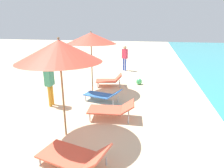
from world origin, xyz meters
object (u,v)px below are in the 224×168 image
at_px(lounger_farthest_shoreside, 110,80).
at_px(person_walking_near, 125,56).
at_px(person_walking_mid, 49,81).
at_px(lounger_farthest_inland, 103,95).
at_px(umbrella_second, 59,51).
at_px(umbrella_farthest, 91,38).
at_px(lounger_second_inland, 75,156).
at_px(lounger_second_shoreside, 112,109).
at_px(beach_ball, 139,81).

bearing_deg(lounger_farthest_shoreside, person_walking_near, -105.58).
bearing_deg(person_walking_mid, lounger_farthest_inland, -157.49).
xyz_separation_m(umbrella_second, person_walking_near, (0.24, 8.28, -1.27)).
distance_m(umbrella_farthest, lounger_farthest_shoreside, 2.38).
relative_size(umbrella_second, lounger_second_inland, 1.59).
xyz_separation_m(lounger_second_inland, lounger_farthest_shoreside, (-0.65, 5.68, 0.07)).
distance_m(lounger_second_shoreside, umbrella_farthest, 3.48).
distance_m(umbrella_second, person_walking_near, 8.38).
xyz_separation_m(lounger_second_shoreside, lounger_farthest_inland, (-0.67, 1.30, -0.04)).
xyz_separation_m(lounger_second_inland, umbrella_farthest, (-1.21, 4.68, 2.15)).
distance_m(umbrella_second, umbrella_farthest, 3.64).
height_order(umbrella_second, lounger_second_inland, umbrella_second).
bearing_deg(beach_ball, lounger_second_inland, -96.99).
bearing_deg(umbrella_second, lounger_farthest_shoreside, 88.69).
relative_size(umbrella_second, lounger_farthest_inland, 1.67).
relative_size(lounger_second_shoreside, lounger_farthest_shoreside, 1.11).
height_order(person_walking_near, beach_ball, person_walking_near).
height_order(umbrella_farthest, person_walking_mid, umbrella_farthest).
bearing_deg(person_walking_mid, lounger_farthest_shoreside, -120.12).
relative_size(lounger_farthest_inland, person_walking_mid, 0.97).
distance_m(lounger_second_shoreside, person_walking_near, 7.13).
height_order(lounger_second_inland, lounger_farthest_shoreside, lounger_farthest_shoreside).
height_order(umbrella_farthest, lounger_farthest_inland, umbrella_farthest).
distance_m(umbrella_second, lounger_farthest_shoreside, 5.01).
distance_m(lounger_second_inland, umbrella_farthest, 5.29).
xyz_separation_m(lounger_farthest_inland, person_walking_mid, (-1.79, -0.81, 0.68)).
bearing_deg(lounger_second_shoreside, person_walking_mid, -18.82).
bearing_deg(person_walking_near, umbrella_second, 27.91).
xyz_separation_m(lounger_second_shoreside, beach_ball, (0.51, 3.99, -0.18)).
xyz_separation_m(person_walking_near, person_walking_mid, (-1.69, -6.56, -0.05)).
distance_m(umbrella_second, beach_ball, 5.84).
relative_size(umbrella_farthest, beach_ball, 8.85).
xyz_separation_m(umbrella_second, lounger_second_inland, (0.75, -1.08, -2.04)).
relative_size(lounger_farthest_shoreside, person_walking_mid, 0.87).
xyz_separation_m(lounger_second_shoreside, person_walking_mid, (-2.46, 0.49, 0.65)).
distance_m(lounger_second_inland, person_walking_mid, 3.63).
xyz_separation_m(umbrella_second, beach_ball, (1.52, 5.22, -2.14)).
xyz_separation_m(person_walking_near, beach_ball, (1.28, -3.06, -0.87)).
bearing_deg(person_walking_near, lounger_second_shoreside, 35.79).
relative_size(umbrella_second, lounger_farthest_shoreside, 1.87).
height_order(umbrella_second, beach_ball, umbrella_second).
distance_m(lounger_farthest_shoreside, lounger_farthest_inland, 2.09).
height_order(lounger_second_inland, person_walking_mid, person_walking_mid).
xyz_separation_m(umbrella_farthest, person_walking_near, (0.70, 4.67, -1.38)).
distance_m(lounger_second_inland, lounger_farthest_inland, 3.63).
bearing_deg(lounger_farthest_inland, lounger_second_inland, 108.06).
height_order(umbrella_farthest, person_walking_near, umbrella_farthest).
relative_size(lounger_second_shoreside, beach_ball, 5.09).
bearing_deg(person_walking_near, person_walking_mid, 15.13).
bearing_deg(lounger_second_shoreside, beach_ball, -104.78).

